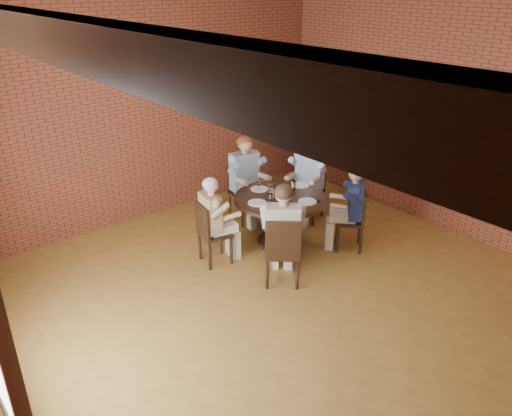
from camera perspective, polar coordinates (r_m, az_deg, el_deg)
floor at (r=6.10m, az=5.03°, el=-11.43°), size 7.00×7.00×0.00m
ceiling at (r=4.93m, az=6.60°, el=22.41°), size 7.00×7.00×0.00m
wall_back at (r=8.03m, az=-12.31°, el=10.59°), size 7.00×0.00×7.00m
wall_right at (r=7.82m, az=23.23°, el=8.79°), size 0.00×7.00×7.00m
ceiling_beam at (r=3.64m, az=-23.44°, el=17.83°), size 0.22×6.90×0.26m
dining_table at (r=7.23m, az=2.80°, el=-0.32°), size 1.33×1.33×0.75m
chair_a at (r=8.11m, az=6.17°, el=2.39°), size 0.59×0.59×0.97m
diner_a at (r=7.97m, az=5.96°, el=3.31°), size 0.85×0.77×1.39m
chair_b at (r=8.04m, az=-1.45°, el=2.33°), size 0.51×0.51×0.97m
diner_b at (r=7.90m, az=-1.11°, el=3.28°), size 0.65×0.76×1.39m
chair_c at (r=6.76m, az=-5.30°, el=-2.66°), size 0.44×0.44×0.89m
diner_c at (r=6.73m, az=-4.78°, el=-1.49°), size 0.65×0.56×1.25m
chair_d at (r=6.25m, az=3.05°, el=-4.73°), size 0.62×0.62×0.95m
diner_d at (r=6.25m, az=3.06°, el=-3.01°), size 0.85×0.86×1.36m
chair_e at (r=7.25m, az=11.29°, el=-1.08°), size 0.55×0.55×0.89m
diner_e at (r=7.18m, az=10.79°, el=-0.06°), size 0.75×0.76×1.25m
plate_a at (r=7.54m, az=5.09°, el=2.61°), size 0.26×0.26×0.01m
plate_b at (r=7.37m, az=0.39°, el=2.18°), size 0.26×0.26×0.01m
plate_c at (r=6.92m, az=0.13°, el=0.59°), size 0.26×0.26×0.01m
plate_d at (r=6.99m, az=5.91°, el=0.74°), size 0.26×0.26×0.01m
glass_a at (r=7.37m, az=4.29°, el=2.62°), size 0.07×0.07×0.14m
glass_b at (r=7.34m, az=1.66°, el=2.59°), size 0.07×0.07×0.14m
glass_c at (r=7.31m, az=0.22°, el=2.50°), size 0.07×0.07×0.14m
glass_d at (r=7.08m, az=1.76°, el=1.72°), size 0.07×0.07×0.14m
glass_e at (r=6.91m, az=1.64°, el=1.12°), size 0.07×0.07×0.14m
glass_f at (r=6.73m, az=3.89°, el=0.40°), size 0.07×0.07×0.14m
smartphone at (r=7.05m, az=6.85°, el=0.85°), size 0.08×0.13×0.01m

